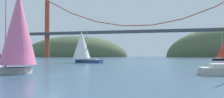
{
  "coord_description": "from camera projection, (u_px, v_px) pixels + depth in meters",
  "views": [
    {
      "loc": [
        10.14,
        -18.1,
        2.01
      ],
      "look_at": [
        0.0,
        28.14,
        3.2
      ],
      "focal_mm": 33.07,
      "sensor_mm": 36.0,
      "label": 1
    }
  ],
  "objects": [
    {
      "name": "ground_plane",
      "position": [
        49.0,
        75.0,
        19.8
      ],
      "size": [
        360.0,
        360.0,
        0.0
      ],
      "primitive_type": "plane",
      "color": "#385670"
    },
    {
      "name": "headland_left",
      "position": [
        73.0,
        57.0,
        163.4
      ],
      "size": [
        86.78,
        44.0,
        32.72
      ],
      "primitive_type": "ellipsoid",
      "color": "#4C5B3D",
      "rests_on": "ground_plane"
    },
    {
      "name": "suspension_bridge",
      "position": [
        138.0,
        29.0,
        112.96
      ],
      "size": [
        145.87,
        6.0,
        34.87
      ],
      "color": "#A34228",
      "rests_on": "ground_plane"
    },
    {
      "name": "sailboat_pink_spinnaker",
      "position": [
        17.0,
        31.0,
        21.47
      ],
      "size": [
        7.33,
        4.23,
        8.81
      ],
      "color": "#B7B2A8",
      "rests_on": "ground_plane"
    },
    {
      "name": "sailboat_white_mainsail",
      "position": [
        82.0,
        46.0,
        48.59
      ],
      "size": [
        8.03,
        5.13,
        8.1
      ],
      "color": "navy",
      "rests_on": "ground_plane"
    },
    {
      "name": "channel_buoy",
      "position": [
        0.0,
        61.0,
        48.53
      ],
      "size": [
        1.1,
        1.1,
        2.64
      ],
      "color": "green",
      "rests_on": "ground_plane"
    }
  ]
}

